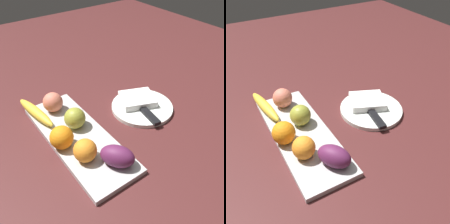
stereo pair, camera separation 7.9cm
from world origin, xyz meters
TOP-DOWN VIEW (x-y plane):
  - ground_plane at (0.00, 0.00)m, footprint 2.40×2.40m
  - fruit_tray at (0.01, 0.00)m, footprint 0.44×0.16m
  - apple at (0.05, -0.02)m, footprint 0.07×0.07m
  - banana at (0.17, 0.06)m, footprint 0.20×0.06m
  - orange_near_apple at (-0.00, 0.06)m, footprint 0.07×0.07m
  - orange_near_banana at (-0.08, 0.03)m, footprint 0.06×0.06m
  - peach at (0.17, 0.00)m, footprint 0.07×0.07m
  - grape_bunch at (-0.14, -0.03)m, footprint 0.11×0.10m
  - dinner_plate at (0.01, -0.26)m, footprint 0.21×0.21m
  - folded_napkin at (0.04, -0.26)m, footprint 0.14×0.15m
  - knife at (-0.04, -0.24)m, footprint 0.18×0.05m

SIDE VIEW (x-z plane):
  - ground_plane at x=0.00m, z-range 0.00..0.00m
  - dinner_plate at x=0.01m, z-range 0.00..0.01m
  - fruit_tray at x=0.01m, z-range 0.00..0.02m
  - knife at x=-0.04m, z-range 0.01..0.02m
  - folded_napkin at x=0.04m, z-range 0.01..0.04m
  - banana at x=0.17m, z-range 0.02..0.05m
  - grape_bunch at x=-0.14m, z-range 0.02..0.07m
  - orange_near_banana at x=-0.08m, z-range 0.02..0.08m
  - apple at x=0.05m, z-range 0.02..0.08m
  - peach at x=0.17m, z-range 0.02..0.08m
  - orange_near_apple at x=0.00m, z-range 0.02..0.08m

